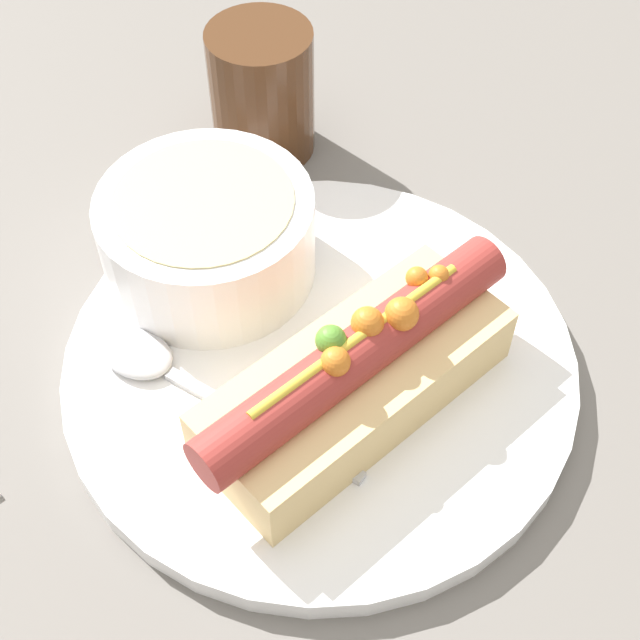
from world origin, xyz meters
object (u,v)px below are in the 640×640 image
Objects in this scene: soup_bowl at (207,232)px; hot_dog at (356,374)px; drinking_glass at (262,92)px; spoon at (163,368)px.

hot_dog is at bearing -58.25° from soup_bowl.
drinking_glass reaches higher than hot_dog.
soup_bowl is 0.08m from spoon.
hot_dog is 1.31× the size of spoon.
drinking_glass is (-0.02, 0.22, 0.00)m from hot_dog.
soup_bowl is 0.90× the size of spoon.
soup_bowl is (-0.06, 0.10, 0.00)m from hot_dog.
soup_bowl is 0.13m from drinking_glass.
soup_bowl reaches higher than spoon.
soup_bowl is at bearing -110.47° from drinking_glass.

